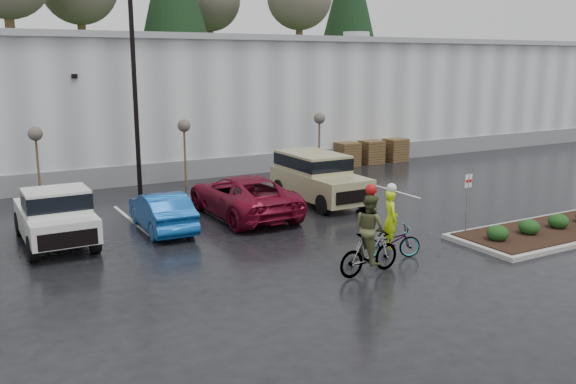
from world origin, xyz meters
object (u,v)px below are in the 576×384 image
sapling_west (36,138)px  sapling_mid (184,129)px  suv_tan (320,179)px  sapling_east (319,122)px  pallet_stack_b (371,152)px  car_blue (162,211)px  pickup_white (53,213)px  car_red (243,195)px  fire_lane_sign (468,197)px  pallet_stack_c (395,150)px  lamppost (134,65)px  cyclist_olive (370,242)px  cyclist_hivis (390,235)px  pallet_stack_a (347,154)px

sapling_west → sapling_mid: size_ratio=1.00×
suv_tan → sapling_west: bearing=149.6°
sapling_east → pallet_stack_b: 4.78m
sapling_west → car_blue: bearing=-65.7°
pickup_white → suv_tan: 10.69m
car_red → fire_lane_sign: bearing=130.4°
pallet_stack_c → car_blue: bearing=-155.1°
lamppost → cyclist_olive: size_ratio=3.57×
suv_tan → cyclist_olive: bearing=-113.3°
pickup_white → sapling_east: bearing=24.3°
pallet_stack_c → lamppost: bearing=-172.9°
sapling_west → sapling_mid: (6.50, 0.00, 0.00)m
fire_lane_sign → cyclist_hivis: 3.77m
sapling_west → sapling_east: (14.00, 0.00, 0.00)m
pickup_white → car_red: 6.90m
car_red → cyclist_hivis: (1.68, -6.84, -0.09)m
car_blue → suv_tan: 7.19m
lamppost → sapling_east: bearing=5.7°
lamppost → pickup_white: bearing=-128.8°
sapling_mid → cyclist_hivis: size_ratio=1.38×
sapling_east → car_red: 10.12m
pallet_stack_a → car_red: size_ratio=0.23×
pickup_white → car_blue: pickup_white is taller
sapling_west → pickup_white: size_ratio=0.62×
fire_lane_sign → sapling_mid: bearing=112.5°
sapling_mid → pallet_stack_b: sapling_mid is taller
lamppost → pallet_stack_b: bearing=8.0°
sapling_east → pickup_white: 15.95m
car_blue → pickup_white: bearing=-2.9°
pallet_stack_c → fire_lane_sign: bearing=-120.7°
pallet_stack_b → car_blue: 17.02m
lamppost → pallet_stack_a: (12.50, 2.00, -5.01)m
car_red → cyclist_hivis: cyclist_hivis is taller
sapling_east → car_blue: (-10.90, -6.86, -2.04)m
lamppost → car_red: (2.45, -5.46, -4.88)m
car_blue → pallet_stack_b: bearing=-150.2°
sapling_mid → car_red: 6.74m
lamppost → pallet_stack_a: lamppost is taller
suv_tan → car_red: bearing=-173.2°
sapling_east → cyclist_hivis: 14.68m
lamppost → pallet_stack_b: lamppost is taller
pallet_stack_c → fire_lane_sign: (-8.20, -13.80, 0.73)m
pallet_stack_a → pickup_white: bearing=-156.0°
sapling_east → pallet_stack_c: size_ratio=2.37×
pickup_white → cyclist_olive: 10.46m
lamppost → pallet_stack_c: (16.00, 2.00, -5.01)m
pickup_white → fire_lane_sign: bearing=-27.1°
lamppost → sapling_west: (-4.00, 1.00, -2.96)m
fire_lane_sign → suv_tan: (-1.57, 6.79, -0.38)m
pickup_white → sapling_mid: bearing=43.2°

